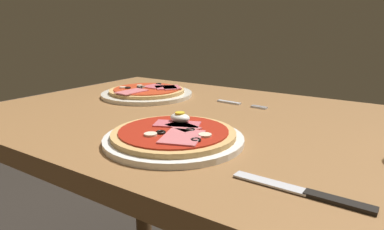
# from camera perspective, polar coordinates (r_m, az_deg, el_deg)

# --- Properties ---
(dining_table) EXTENTS (1.17, 0.79, 0.74)m
(dining_table) POSITION_cam_1_polar(r_m,az_deg,el_deg) (0.91, 1.66, -7.61)
(dining_table) COLOR olive
(dining_table) RESTS_ON ground
(pizza_foreground) EXTENTS (0.27, 0.27, 0.05)m
(pizza_foreground) POSITION_cam_1_polar(r_m,az_deg,el_deg) (0.68, -2.96, -3.46)
(pizza_foreground) COLOR white
(pizza_foreground) RESTS_ON dining_table
(pizza_across_left) EXTENTS (0.29, 0.29, 0.03)m
(pizza_across_left) POSITION_cam_1_polar(r_m,az_deg,el_deg) (1.12, -7.36, 3.69)
(pizza_across_left) COLOR silver
(pizza_across_left) RESTS_ON dining_table
(fork) EXTENTS (0.16, 0.03, 0.00)m
(fork) POSITION_cam_1_polar(r_m,az_deg,el_deg) (1.00, 7.45, 1.87)
(fork) COLOR silver
(fork) RESTS_ON dining_table
(knife) EXTENTS (0.20, 0.02, 0.01)m
(knife) POSITION_cam_1_polar(r_m,az_deg,el_deg) (0.51, 18.68, -12.09)
(knife) COLOR silver
(knife) RESTS_ON dining_table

